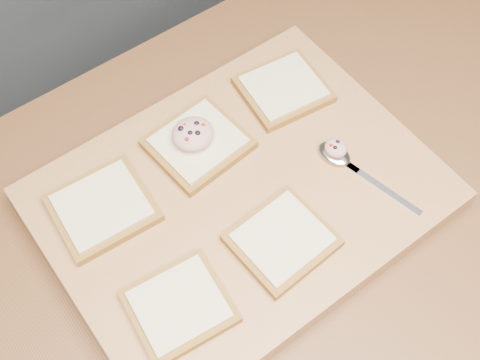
% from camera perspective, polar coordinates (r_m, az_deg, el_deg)
% --- Properties ---
extents(ground, '(4.00, 4.00, 0.00)m').
position_cam_1_polar(ground, '(1.70, 5.61, -15.59)').
color(ground, '#515459').
rests_on(ground, ground).
extents(island_counter, '(2.00, 0.80, 0.90)m').
position_cam_1_polar(island_counter, '(1.27, 7.35, -10.19)').
color(island_counter, slate).
rests_on(island_counter, ground).
extents(cutting_board, '(0.50, 0.38, 0.04)m').
position_cam_1_polar(cutting_board, '(0.82, 0.00, -1.76)').
color(cutting_board, '#BA804F').
rests_on(cutting_board, island_counter).
extents(bread_far_left, '(0.13, 0.12, 0.02)m').
position_cam_1_polar(bread_far_left, '(0.80, -12.91, -2.57)').
color(bread_far_left, '#976527').
rests_on(bread_far_left, cutting_board).
extents(bread_far_center, '(0.13, 0.12, 0.02)m').
position_cam_1_polar(bread_far_center, '(0.83, -3.97, 3.48)').
color(bread_far_center, '#976527').
rests_on(bread_far_center, cutting_board).
extents(bread_far_right, '(0.13, 0.12, 0.02)m').
position_cam_1_polar(bread_far_right, '(0.89, 4.15, 8.61)').
color(bread_far_right, '#976527').
rests_on(bread_far_right, cutting_board).
extents(bread_near_left, '(0.12, 0.12, 0.02)m').
position_cam_1_polar(bread_near_left, '(0.73, -5.77, -11.82)').
color(bread_near_left, '#976527').
rests_on(bread_near_left, cutting_board).
extents(bread_near_center, '(0.12, 0.11, 0.02)m').
position_cam_1_polar(bread_near_center, '(0.76, 4.02, -5.68)').
color(bread_near_center, '#976527').
rests_on(bread_near_center, cutting_board).
extents(tuna_salad_dollop, '(0.06, 0.06, 0.03)m').
position_cam_1_polar(tuna_salad_dollop, '(0.82, -4.50, 4.40)').
color(tuna_salad_dollop, '#D8A18A').
rests_on(tuna_salad_dollop, bread_far_center).
extents(spoon, '(0.06, 0.17, 0.01)m').
position_cam_1_polar(spoon, '(0.83, 9.59, 2.01)').
color(spoon, silver).
rests_on(spoon, cutting_board).
extents(spoon_salad, '(0.03, 0.03, 0.02)m').
position_cam_1_polar(spoon_salad, '(0.83, 9.06, 3.03)').
color(spoon_salad, '#D8A18A').
rests_on(spoon_salad, spoon).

